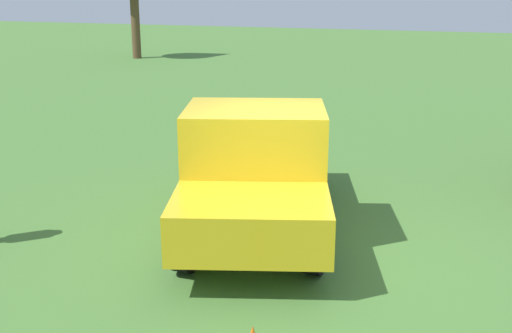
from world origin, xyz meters
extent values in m
plane|color=#477533|center=(0.00, 0.00, 0.00)|extent=(80.00, 80.00, 0.00)
cylinder|color=black|center=(2.07, 1.99, 0.39)|extent=(0.77, 0.22, 0.77)
cylinder|color=black|center=(2.51, 0.48, 0.39)|extent=(0.77, 0.22, 0.77)
cylinder|color=black|center=(-0.80, 1.14, 0.39)|extent=(0.77, 0.22, 0.77)
cylinder|color=black|center=(-0.36, -0.37, 0.39)|extent=(0.77, 0.22, 0.77)
cube|color=gold|center=(2.20, 1.21, 0.73)|extent=(2.32, 2.33, 0.64)
cube|color=gold|center=(0.59, 0.73, 1.11)|extent=(1.97, 2.22, 1.40)
cube|color=slate|center=(0.59, 0.73, 1.55)|extent=(1.71, 2.01, 0.48)
cube|color=gold|center=(-0.31, 0.47, 0.71)|extent=(2.68, 2.43, 0.60)
cube|color=silver|center=(3.04, 1.46, 0.47)|extent=(0.63, 1.76, 0.16)
cylinder|color=brown|center=(18.78, 12.71, 1.71)|extent=(0.40, 0.40, 3.41)
camera|label=1|loc=(-7.25, -1.93, 3.43)|focal=44.00mm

